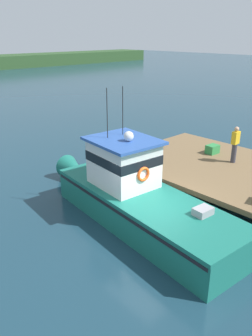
{
  "coord_description": "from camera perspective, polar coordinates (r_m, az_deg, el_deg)",
  "views": [
    {
      "loc": [
        -7.7,
        -6.94,
        6.57
      ],
      "look_at": [
        1.2,
        2.48,
        1.4
      ],
      "focal_mm": 36.24,
      "sensor_mm": 36.0,
      "label": 1
    }
  ],
  "objects": [
    {
      "name": "deckhand_by_the_boat",
      "position": [
        15.61,
        17.86,
        3.89
      ],
      "size": [
        0.36,
        0.22,
        1.63
      ],
      "color": "#383842",
      "rests_on": "dock"
    },
    {
      "name": "crate_stack_mid_dock",
      "position": [
        16.73,
        14.33,
        3.08
      ],
      "size": [
        0.63,
        0.48,
        0.41
      ],
      "primitive_type": "cube",
      "rotation": [
        0.0,
        0.0,
        -0.07
      ],
      "color": "#2D8442",
      "rests_on": "dock"
    },
    {
      "name": "main_fishing_boat",
      "position": [
        12.57,
        1.37,
        -4.53
      ],
      "size": [
        3.29,
        9.93,
        4.8
      ],
      "color": "#196B5B",
      "rests_on": "ground"
    },
    {
      "name": "dock",
      "position": [
        15.32,
        16.38,
        -0.21
      ],
      "size": [
        6.0,
        9.0,
        1.2
      ],
      "color": "#4C3D2D",
      "rests_on": "ground"
    },
    {
      "name": "ground_plane",
      "position": [
        12.27,
        3.94,
        -10.68
      ],
      "size": [
        200.0,
        200.0,
        0.0
      ],
      "primitive_type": "plane",
      "color": "#193847"
    }
  ]
}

